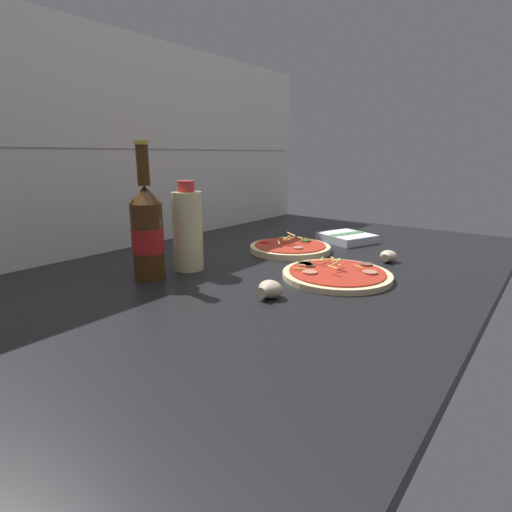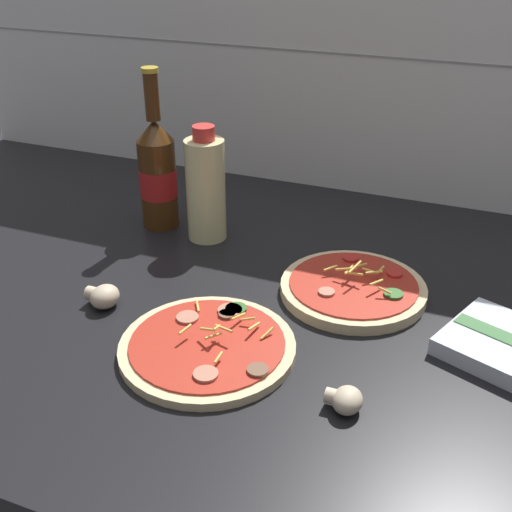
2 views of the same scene
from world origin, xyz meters
The scene contains 9 objects.
counter_slab centered at (0.00, 0.00, 1.25)cm, with size 160.00×90.00×2.50cm.
tile_backsplash centered at (0.00, 45.50, 30.00)cm, with size 160.00×1.13×60.00cm.
pizza_near centered at (6.72, -15.46, 3.27)cm, with size 23.46×23.46×4.10cm.
pizza_far centered at (21.03, 5.70, 3.48)cm, with size 22.07×22.07×5.28cm.
beer_bottle centered at (-18.05, 16.34, 12.82)cm, with size 6.72×6.72×28.69cm.
oil_bottle centered at (-7.91, 14.97, 11.85)cm, with size 6.83×6.83×20.34cm.
mushroom_left centered at (26.50, -19.73, 3.97)cm, with size 4.42×4.21×2.95cm.
mushroom_right centered at (-12.24, -11.22, 4.17)cm, with size 5.00×4.76×3.33cm.
dish_towel centered at (42.53, -1.11, 3.71)cm, with size 17.35×17.82×2.56cm.
Camera 1 is at (-69.51, -52.04, 28.52)cm, focal length 28.00 mm.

